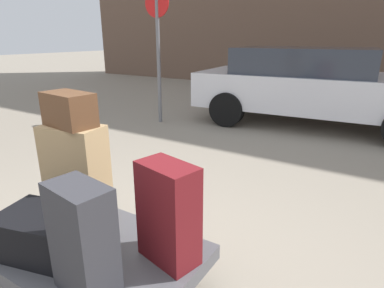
{
  "coord_description": "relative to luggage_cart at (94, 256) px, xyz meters",
  "views": [
    {
      "loc": [
        1.45,
        -1.15,
        1.6
      ],
      "look_at": [
        0.0,
        1.2,
        0.69
      ],
      "focal_mm": 30.25,
      "sensor_mm": 36.0,
      "label": 1
    }
  ],
  "objects": [
    {
      "name": "suitcase_tan_rear_left",
      "position": [
        -0.41,
        0.26,
        0.41
      ],
      "size": [
        0.47,
        0.32,
        0.68
      ],
      "primitive_type": "cube",
      "rotation": [
        0.0,
        0.0,
        0.16
      ],
      "color": "#9E7F56",
      "rests_on": "luggage_cart"
    },
    {
      "name": "no_parking_sign",
      "position": [
        -2.37,
        3.85,
        1.23
      ],
      "size": [
        0.5,
        0.07,
        2.43
      ],
      "color": "slate",
      "rests_on": "ground_plane"
    },
    {
      "name": "parked_car",
      "position": [
        0.18,
        5.2,
        0.49
      ],
      "size": [
        4.43,
        2.19,
        1.42
      ],
      "color": "silver",
      "rests_on": "ground_plane"
    },
    {
      "name": "suitcase_maroon_center",
      "position": [
        0.47,
        0.17,
        0.37
      ],
      "size": [
        0.39,
        0.28,
        0.61
      ],
      "primitive_type": "cube",
      "rotation": [
        0.0,
        0.0,
        -0.24
      ],
      "color": "maroon",
      "rests_on": "luggage_cart"
    },
    {
      "name": "suitcase_charcoal_front_left",
      "position": [
        0.26,
        -0.26,
        0.37
      ],
      "size": [
        0.36,
        0.25,
        0.6
      ],
      "primitive_type": "cube",
      "rotation": [
        0.0,
        0.0,
        -0.15
      ],
      "color": "#2D2D33",
      "rests_on": "luggage_cart"
    },
    {
      "name": "suitcase_black_rear_right",
      "position": [
        -0.17,
        -0.16,
        0.2
      ],
      "size": [
        0.67,
        0.51,
        0.26
      ],
      "primitive_type": "cube",
      "rotation": [
        0.0,
        0.0,
        0.25
      ],
      "color": "black",
      "rests_on": "luggage_cart"
    },
    {
      "name": "duffel_bag_brown_topmost_pile",
      "position": [
        -0.41,
        0.26,
        0.86
      ],
      "size": [
        0.39,
        0.25,
        0.23
      ],
      "primitive_type": "cube",
      "rotation": [
        0.0,
        0.0,
        -0.11
      ],
      "color": "#51331E",
      "rests_on": "suitcase_tan_rear_left"
    },
    {
      "name": "luggage_cart",
      "position": [
        0.0,
        0.0,
        0.0
      ],
      "size": [
        1.35,
        0.89,
        0.34
      ],
      "color": "#4C4C51",
      "rests_on": "ground_plane"
    }
  ]
}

